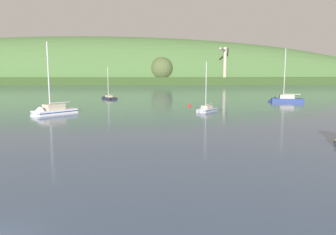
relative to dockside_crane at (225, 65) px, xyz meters
name	(u,v)px	position (x,y,z in m)	size (l,w,h in m)	color
far_shoreline_hill	(95,83)	(-91.36, 23.55, -12.04)	(563.96, 104.79, 67.32)	#314A21
dockside_crane	(225,65)	(0.00, 0.00, 0.00)	(8.27, 19.29, 23.77)	#4C4C51
sailboat_near_mooring	(50,113)	(-50.36, -156.87, -11.96)	(7.43, 8.47, 13.83)	white
sailboat_midwater_white	(206,111)	(-23.04, -151.55, -12.02)	(4.60, 6.11, 10.09)	#ADB2BC
sailboat_far_left	(284,101)	(-1.92, -129.54, -11.87)	(8.85, 3.87, 14.31)	navy
sailboat_outer_reach	(108,98)	(-48.22, -121.40, -12.10)	(5.60, 6.60, 9.91)	#232328
mooring_buoy_midchannel	(189,106)	(-25.82, -140.89, -12.23)	(0.80, 0.80, 0.88)	red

